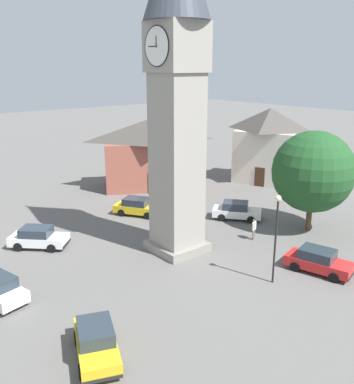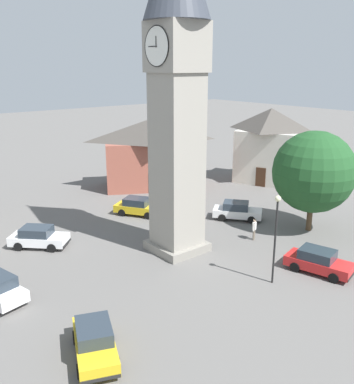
% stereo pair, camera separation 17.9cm
% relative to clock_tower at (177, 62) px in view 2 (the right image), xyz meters
% --- Properties ---
extents(ground_plane, '(200.00, 200.00, 0.00)m').
position_rel_clock_tower_xyz_m(ground_plane, '(-0.00, -0.00, -12.91)').
color(ground_plane, '#605E5B').
extents(clock_tower, '(4.26, 4.26, 22.06)m').
position_rel_clock_tower_xyz_m(clock_tower, '(0.00, 0.00, 0.00)').
color(clock_tower, gray).
rests_on(clock_tower, ground).
extents(car_silver_kerb, '(4.39, 3.64, 1.53)m').
position_rel_clock_tower_xyz_m(car_silver_kerb, '(7.98, -2.06, -12.15)').
color(car_silver_kerb, gold).
rests_on(car_silver_kerb, ground).
extents(car_red_corner, '(4.41, 2.63, 1.53)m').
position_rel_clock_tower_xyz_m(car_red_corner, '(-8.43, -4.76, -12.15)').
color(car_red_corner, red).
rests_on(car_red_corner, ground).
extents(car_white_side, '(4.46, 3.13, 1.53)m').
position_rel_clock_tower_xyz_m(car_white_side, '(-6.74, 10.32, -12.15)').
color(car_white_side, gold).
rests_on(car_white_side, ground).
extents(car_black_far, '(4.28, 3.89, 1.53)m').
position_rel_clock_tower_xyz_m(car_black_far, '(1.65, -8.01, -12.15)').
color(car_black_far, white).
rests_on(car_black_far, ground).
extents(car_green_alley, '(4.11, 4.11, 1.53)m').
position_rel_clock_tower_xyz_m(car_green_alley, '(6.72, 7.50, -12.15)').
color(car_green_alley, white).
rests_on(car_green_alley, ground).
extents(pedestrian, '(0.34, 0.52, 1.69)m').
position_rel_clock_tower_xyz_m(pedestrian, '(-2.30, -5.66, -11.90)').
color(pedestrian, '#706656').
rests_on(pedestrian, ground).
extents(tree, '(6.39, 6.39, 8.00)m').
position_rel_clock_tower_xyz_m(tree, '(-3.73, -10.63, -8.11)').
color(tree, brown).
rests_on(tree, ground).
extents(building_shop_left, '(9.62, 11.35, 7.35)m').
position_rel_clock_tower_xyz_m(building_shop_left, '(14.67, -8.37, -9.16)').
color(building_shop_left, '#995142').
rests_on(building_shop_left, ground).
extents(building_corner_back, '(8.51, 7.78, 8.22)m').
position_rel_clock_tower_xyz_m(building_corner_back, '(8.18, -20.05, -8.72)').
color(building_corner_back, silver).
rests_on(building_corner_back, ground).
extents(lamp_post, '(0.36, 0.36, 5.56)m').
position_rel_clock_tower_xyz_m(lamp_post, '(-7.46, -1.42, -9.25)').
color(lamp_post, black).
rests_on(lamp_post, ground).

